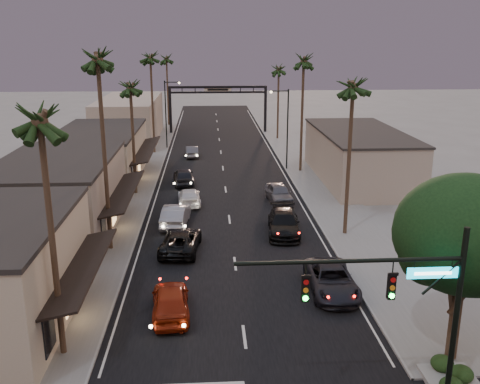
{
  "coord_description": "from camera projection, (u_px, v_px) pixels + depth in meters",
  "views": [
    {
      "loc": [
        -1.64,
        -13.53,
        14.33
      ],
      "look_at": [
        0.84,
        27.42,
        2.5
      ],
      "focal_mm": 40.0,
      "sensor_mm": 36.0,
      "label": 1
    }
  ],
  "objects": [
    {
      "name": "ground",
      "position": [
        225.0,
        182.0,
        55.41
      ],
      "size": [
        200.0,
        200.0,
        0.0
      ],
      "primitive_type": "plane",
      "color": "slate",
      "rests_on": "ground"
    },
    {
      "name": "oncoming_grey_far",
      "position": [
        192.0,
        152.0,
        66.8
      ],
      "size": [
        1.76,
        4.29,
        1.38
      ],
      "primitive_type": "imported",
      "rotation": [
        0.0,
        0.0,
        3.21
      ],
      "color": "#4B4B50",
      "rests_on": "ground"
    },
    {
      "name": "storefront_mid",
      "position": [
        59.0,
        197.0,
        40.46
      ],
      "size": [
        8.0,
        14.0,
        5.5
      ],
      "primitive_type": "cube",
      "color": "gray",
      "rests_on": "ground"
    },
    {
      "name": "oncoming_dgrey",
      "position": [
        184.0,
        176.0,
        54.31
      ],
      "size": [
        2.44,
        5.06,
        1.66
      ],
      "primitive_type": "imported",
      "rotation": [
        0.0,
        0.0,
        3.24
      ],
      "color": "black",
      "rests_on": "ground"
    },
    {
      "name": "oncoming_silver",
      "position": [
        176.0,
        215.0,
        42.4
      ],
      "size": [
        2.29,
        5.29,
        1.69
      ],
      "primitive_type": "imported",
      "rotation": [
        0.0,
        0.0,
        3.04
      ],
      "color": "gray",
      "rests_on": "ground"
    },
    {
      "name": "arch",
      "position": [
        218.0,
        97.0,
        82.64
      ],
      "size": [
        15.2,
        0.4,
        7.27
      ],
      "color": "black",
      "rests_on": "ground"
    },
    {
      "name": "curbside_black",
      "position": [
        284.0,
        223.0,
        40.51
      ],
      "size": [
        2.87,
        5.95,
        1.67
      ],
      "primitive_type": "imported",
      "rotation": [
        0.0,
        0.0,
        -0.09
      ],
      "color": "black",
      "rests_on": "ground"
    },
    {
      "name": "road",
      "position": [
        223.0,
        170.0,
        60.2
      ],
      "size": [
        14.0,
        120.0,
        0.02
      ],
      "primitive_type": "cube",
      "color": "black",
      "rests_on": "ground"
    },
    {
      "name": "palm_rb",
      "position": [
        304.0,
        57.0,
        56.3
      ],
      "size": [
        3.2,
        3.2,
        14.2
      ],
      "color": "#38281C",
      "rests_on": "ground"
    },
    {
      "name": "traffic_signal",
      "position": [
        409.0,
        297.0,
        19.8
      ],
      "size": [
        8.51,
        0.22,
        7.8
      ],
      "color": "black",
      "rests_on": "ground"
    },
    {
      "name": "palm_ld",
      "position": [
        150.0,
        54.0,
        65.85
      ],
      "size": [
        3.2,
        3.2,
        14.2
      ],
      "color": "#38281C",
      "rests_on": "ground"
    },
    {
      "name": "palm_lc",
      "position": [
        130.0,
        83.0,
        48.17
      ],
      "size": [
        3.2,
        3.2,
        12.2
      ],
      "color": "#38281C",
      "rests_on": "ground"
    },
    {
      "name": "storefront_far",
      "position": [
        100.0,
        156.0,
        55.88
      ],
      "size": [
        8.0,
        16.0,
        5.0
      ],
      "primitive_type": "cube",
      "color": "#B9AB8D",
      "rests_on": "ground"
    },
    {
      "name": "curbside_near",
      "position": [
        331.0,
        280.0,
        31.14
      ],
      "size": [
        2.67,
        5.65,
        1.56
      ],
      "primitive_type": "imported",
      "rotation": [
        0.0,
        0.0,
        -0.02
      ],
      "color": "black",
      "rests_on": "ground"
    },
    {
      "name": "oncoming_red",
      "position": [
        171.0,
        301.0,
        28.54
      ],
      "size": [
        2.32,
        5.02,
        1.66
      ],
      "primitive_type": "imported",
      "rotation": [
        0.0,
        0.0,
        3.22
      ],
      "color": "maroon",
      "rests_on": "ground"
    },
    {
      "name": "streetlight_left",
      "position": [
        168.0,
        109.0,
        70.79
      ],
      "size": [
        2.13,
        0.3,
        9.0
      ],
      "color": "black",
      "rests_on": "ground"
    },
    {
      "name": "palm_rc",
      "position": [
        279.0,
        66.0,
        76.02
      ],
      "size": [
        3.2,
        3.2,
        12.2
      ],
      "color": "#38281C",
      "rests_on": "ground"
    },
    {
      "name": "curbside_grey",
      "position": [
        279.0,
        193.0,
        48.44
      ],
      "size": [
        2.42,
        4.98,
        1.64
      ],
      "primitive_type": "imported",
      "rotation": [
        0.0,
        0.0,
        0.1
      ],
      "color": "#4F4F55",
      "rests_on": "ground"
    },
    {
      "name": "palm_lb",
      "position": [
        97.0,
        54.0,
        33.93
      ],
      "size": [
        3.2,
        3.2,
        15.2
      ],
      "color": "#38281C",
      "rests_on": "ground"
    },
    {
      "name": "oncoming_white",
      "position": [
        189.0,
        197.0,
        47.77
      ],
      "size": [
        2.27,
        4.91,
        1.39
      ],
      "primitive_type": "imported",
      "rotation": [
        0.0,
        0.0,
        3.21
      ],
      "color": "silver",
      "rests_on": "ground"
    },
    {
      "name": "sidewalk_right",
      "position": [
        297.0,
        156.0,
        67.45
      ],
      "size": [
        5.0,
        92.0,
        0.12
      ],
      "primitive_type": "cube",
      "color": "slate",
      "rests_on": "ground"
    },
    {
      "name": "streetlight_right",
      "position": [
        285.0,
        123.0,
        59.13
      ],
      "size": [
        2.13,
        0.3,
        9.0
      ],
      "color": "black",
      "rests_on": "ground"
    },
    {
      "name": "oncoming_pickup",
      "position": [
        181.0,
        241.0,
        37.19
      ],
      "size": [
        3.04,
        5.64,
        1.5
      ],
      "primitive_type": "imported",
      "rotation": [
        0.0,
        0.0,
        3.04
      ],
      "color": "black",
      "rests_on": "ground"
    },
    {
      "name": "palm_ra",
      "position": [
        353.0,
        81.0,
        37.39
      ],
      "size": [
        3.2,
        3.2,
        13.2
      ],
      "color": "#38281C",
      "rests_on": "ground"
    },
    {
      "name": "palm_la",
      "position": [
        39.0,
        111.0,
        22.0
      ],
      "size": [
        3.2,
        3.2,
        13.2
      ],
      "color": "#38281C",
      "rests_on": "ground"
    },
    {
      "name": "building_right",
      "position": [
        359.0,
        156.0,
        55.53
      ],
      "size": [
        8.0,
        18.0,
        5.0
      ],
      "primitive_type": "cube",
      "color": "gray",
      "rests_on": "ground"
    },
    {
      "name": "sidewalk_left",
      "position": [
        145.0,
        158.0,
        66.35
      ],
      "size": [
        5.0,
        92.0,
        0.12
      ],
      "primitive_type": "cube",
      "color": "slate",
      "rests_on": "ground"
    },
    {
      "name": "storefront_dist",
      "position": [
        130.0,
        119.0,
        77.8
      ],
      "size": [
        8.0,
        20.0,
        6.0
      ],
      "primitive_type": "cube",
      "color": "gray",
      "rests_on": "ground"
    },
    {
      "name": "palm_far",
      "position": [
        166.0,
        56.0,
        88.2
      ],
      "size": [
        3.2,
        3.2,
        13.2
      ],
      "color": "#38281C",
      "rests_on": "ground"
    },
    {
      "name": "corner_tree",
      "position": [
        467.0,
        239.0,
        23.08
      ],
      "size": [
        6.2,
        6.2,
        8.8
      ],
      "color": "#38281C",
      "rests_on": "ground"
    }
  ]
}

